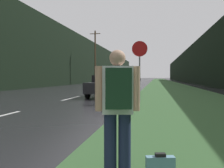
# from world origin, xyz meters

# --- Properties ---
(grass_verge) EXTENTS (6.00, 240.00, 0.02)m
(grass_verge) POSITION_xyz_m (6.61, 40.00, 0.01)
(grass_verge) COLOR #33562D
(grass_verge) RESTS_ON ground_plane
(lane_stripe_c) EXTENTS (0.12, 3.00, 0.01)m
(lane_stripe_c) POSITION_xyz_m (0.00, 13.80, 0.00)
(lane_stripe_c) COLOR silver
(lane_stripe_c) RESTS_ON ground_plane
(lane_stripe_d) EXTENTS (0.12, 3.00, 0.01)m
(lane_stripe_d) POSITION_xyz_m (0.00, 20.80, 0.00)
(lane_stripe_d) COLOR silver
(lane_stripe_d) RESTS_ON ground_plane
(treeline_far_side) EXTENTS (2.00, 140.00, 8.95)m
(treeline_far_side) POSITION_xyz_m (-9.61, 50.00, 4.47)
(treeline_far_side) COLOR black
(treeline_far_side) RESTS_ON ground_plane
(treeline_near_side) EXTENTS (2.00, 140.00, 7.48)m
(treeline_near_side) POSITION_xyz_m (12.61, 50.00, 3.74)
(treeline_near_side) COLOR black
(treeline_near_side) RESTS_ON ground_plane
(utility_pole_far) EXTENTS (1.80, 0.24, 9.01)m
(utility_pole_far) POSITION_xyz_m (-5.15, 39.08, 4.64)
(utility_pole_far) COLOR #4C3823
(utility_pole_far) RESTS_ON ground_plane
(stop_sign) EXTENTS (0.76, 0.07, 3.02)m
(stop_sign) POSITION_xyz_m (4.16, 12.01, 1.90)
(stop_sign) COLOR slate
(stop_sign) RESTS_ON ground_plane
(hitchhiker_with_backpack) EXTENTS (0.55, 0.45, 1.60)m
(hitchhiker_with_backpack) POSITION_xyz_m (4.50, 3.24, 0.92)
(hitchhiker_with_backpack) COLOR #1E2847
(hitchhiker_with_backpack) RESTS_ON ground_plane
(car_passing_near) EXTENTS (1.89, 4.31, 1.37)m
(car_passing_near) POSITION_xyz_m (1.80, 15.28, 0.71)
(car_passing_near) COLOR black
(car_passing_near) RESTS_ON ground_plane
(delivery_truck) EXTENTS (2.45, 7.71, 3.70)m
(delivery_truck) POSITION_xyz_m (-1.80, 83.60, 1.94)
(delivery_truck) COLOR #6E684F
(delivery_truck) RESTS_ON ground_plane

